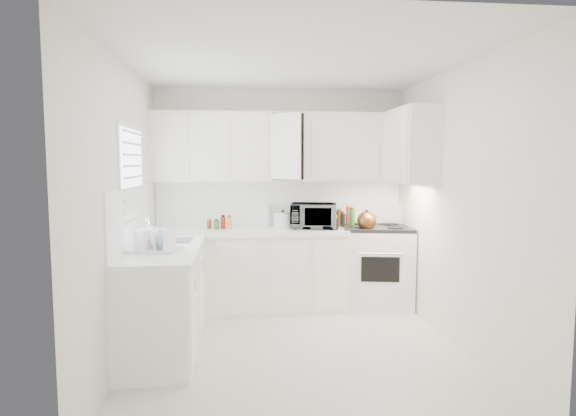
{
  "coord_description": "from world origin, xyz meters",
  "views": [
    {
      "loc": [
        -0.51,
        -4.21,
        1.72
      ],
      "look_at": [
        0.0,
        0.7,
        1.25
      ],
      "focal_mm": 29.86,
      "sensor_mm": 36.0,
      "label": 1
    }
  ],
  "objects": [
    {
      "name": "floor",
      "position": [
        0.0,
        0.0,
        0.0
      ],
      "size": [
        3.2,
        3.2,
        0.0
      ],
      "primitive_type": "plane",
      "color": "silver",
      "rests_on": "ground"
    },
    {
      "name": "ceiling",
      "position": [
        0.0,
        0.0,
        2.6
      ],
      "size": [
        3.2,
        3.2,
        0.0
      ],
      "primitive_type": "plane",
      "rotation": [
        3.14,
        0.0,
        0.0
      ],
      "color": "white",
      "rests_on": "ground"
    },
    {
      "name": "wall_back",
      "position": [
        0.0,
        1.6,
        1.3
      ],
      "size": [
        3.0,
        0.0,
        3.0
      ],
      "primitive_type": "plane",
      "rotation": [
        1.57,
        0.0,
        0.0
      ],
      "color": "white",
      "rests_on": "ground"
    },
    {
      "name": "wall_front",
      "position": [
        0.0,
        -1.6,
        1.3
      ],
      "size": [
        3.0,
        0.0,
        3.0
      ],
      "primitive_type": "plane",
      "rotation": [
        -1.57,
        0.0,
        0.0
      ],
      "color": "white",
      "rests_on": "ground"
    },
    {
      "name": "wall_left",
      "position": [
        -1.5,
        0.0,
        1.3
      ],
      "size": [
        0.0,
        3.2,
        3.2
      ],
      "primitive_type": "plane",
      "rotation": [
        1.57,
        0.0,
        1.57
      ],
      "color": "white",
      "rests_on": "ground"
    },
    {
      "name": "wall_right",
      "position": [
        1.5,
        0.0,
        1.3
      ],
      "size": [
        0.0,
        3.2,
        3.2
      ],
      "primitive_type": "plane",
      "rotation": [
        1.57,
        0.0,
        -1.57
      ],
      "color": "white",
      "rests_on": "ground"
    },
    {
      "name": "window_blinds",
      "position": [
        -1.48,
        0.35,
        1.55
      ],
      "size": [
        0.06,
        0.96,
        1.06
      ],
      "primitive_type": null,
      "color": "white",
      "rests_on": "wall_left"
    },
    {
      "name": "lower_cabinets_back",
      "position": [
        -0.39,
        1.3,
        0.45
      ],
      "size": [
        2.22,
        0.6,
        0.9
      ],
      "primitive_type": null,
      "color": "white",
      "rests_on": "floor"
    },
    {
      "name": "lower_cabinets_left",
      "position": [
        -1.2,
        0.2,
        0.45
      ],
      "size": [
        0.6,
        1.6,
        0.9
      ],
      "primitive_type": null,
      "color": "white",
      "rests_on": "floor"
    },
    {
      "name": "countertop_back",
      "position": [
        -0.39,
        1.29,
        0.93
      ],
      "size": [
        2.24,
        0.64,
        0.05
      ],
      "primitive_type": "cube",
      "color": "white",
      "rests_on": "lower_cabinets_back"
    },
    {
      "name": "countertop_left",
      "position": [
        -1.19,
        0.2,
        0.93
      ],
      "size": [
        0.64,
        1.62,
        0.05
      ],
      "primitive_type": "cube",
      "color": "white",
      "rests_on": "lower_cabinets_left"
    },
    {
      "name": "backsplash_back",
      "position": [
        0.0,
        1.59,
        1.23
      ],
      "size": [
        2.98,
        0.02,
        0.55
      ],
      "primitive_type": "cube",
      "color": "white",
      "rests_on": "wall_back"
    },
    {
      "name": "backsplash_left",
      "position": [
        -1.49,
        0.2,
        1.23
      ],
      "size": [
        0.02,
        1.6,
        0.55
      ],
      "primitive_type": "cube",
      "color": "white",
      "rests_on": "wall_left"
    },
    {
      "name": "upper_cabinets_back",
      "position": [
        0.0,
        1.44,
        1.5
      ],
      "size": [
        3.0,
        0.33,
        0.8
      ],
      "primitive_type": null,
      "color": "white",
      "rests_on": "wall_back"
    },
    {
      "name": "upper_cabinets_right",
      "position": [
        1.33,
        0.82,
        1.5
      ],
      "size": [
        0.33,
        0.9,
        0.8
      ],
      "primitive_type": null,
      "color": "white",
      "rests_on": "wall_right"
    },
    {
      "name": "sink",
      "position": [
        -1.19,
        0.55,
        1.07
      ],
      "size": [
        0.42,
        0.38,
        0.3
      ],
      "primitive_type": null,
      "color": "gray",
      "rests_on": "countertop_left"
    },
    {
      "name": "stove",
      "position": [
        1.14,
        1.31,
        0.62
      ],
      "size": [
        0.9,
        0.79,
        1.23
      ],
      "primitive_type": null,
      "rotation": [
        0.0,
        0.0,
        -0.18
      ],
      "color": "white",
      "rests_on": "floor"
    },
    {
      "name": "tea_kettle",
      "position": [
        0.96,
        1.15,
        1.07
      ],
      "size": [
        0.3,
        0.26,
        0.25
      ],
      "primitive_type": null,
      "rotation": [
        0.0,
        0.0,
        0.11
      ],
      "color": "brown",
      "rests_on": "stove"
    },
    {
      "name": "frying_pan",
      "position": [
        1.32,
        1.47,
        0.97
      ],
      "size": [
        0.29,
        0.46,
        0.04
      ],
      "primitive_type": null,
      "rotation": [
        0.0,
        0.0,
        0.05
      ],
      "color": "black",
      "rests_on": "stove"
    },
    {
      "name": "microwave",
      "position": [
        0.37,
        1.31,
        1.13
      ],
      "size": [
        0.57,
        0.39,
        0.36
      ],
      "primitive_type": "imported",
      "rotation": [
        0.0,
        0.0,
        -0.19
      ],
      "color": "gray",
      "rests_on": "countertop_back"
    },
    {
      "name": "rice_cooker",
      "position": [
        0.01,
        1.36,
        1.06
      ],
      "size": [
        0.24,
        0.24,
        0.21
      ],
      "primitive_type": null,
      "rotation": [
        0.0,
        0.0,
        0.12
      ],
      "color": "white",
      "rests_on": "countertop_back"
    },
    {
      "name": "paper_towel",
      "position": [
        -0.18,
        1.52,
        1.08
      ],
      "size": [
        0.12,
        0.12,
        0.27
      ],
      "primitive_type": "cylinder",
      "color": "white",
      "rests_on": "countertop_back"
    },
    {
      "name": "utensil_crock",
      "position": [
        0.58,
        1.15,
        1.11
      ],
      "size": [
        0.14,
        0.14,
        0.32
      ],
      "primitive_type": null,
      "rotation": [
        0.0,
        0.0,
        0.33
      ],
      "color": "black",
      "rests_on": "countertop_back"
    },
    {
      "name": "dish_rack",
      "position": [
        -1.24,
        0.0,
        1.06
      ],
      "size": [
        0.47,
        0.39,
        0.23
      ],
      "primitive_type": null,
      "rotation": [
        0.0,
        0.0,
        -0.21
      ],
      "color": "white",
      "rests_on": "countertop_left"
    },
    {
      "name": "spice_left_0",
      "position": [
        -0.85,
        1.42,
        1.02
      ],
      "size": [
        0.06,
        0.06,
        0.13
      ],
      "primitive_type": "cylinder",
      "color": "brown",
      "rests_on": "countertop_back"
    },
    {
      "name": "spice_left_1",
      "position": [
        -0.78,
        1.33,
        1.02
      ],
      "size": [
        0.06,
        0.06,
        0.13
      ],
      "primitive_type": "cylinder",
      "color": "#28792B",
      "rests_on": "countertop_back"
    },
    {
      "name": "spice_left_2",
      "position": [
        -0.7,
        1.42,
        1.02
      ],
      "size": [
        0.06,
        0.06,
        0.13
      ],
      "primitive_type": "cylinder",
      "color": "#B01F17",
      "rests_on": "countertop_back"
    },
    {
      "name": "spice_left_3",
      "position": [
        -0.62,
        1.33,
        1.02
      ],
      "size": [
        0.06,
        0.06,
        0.13
      ],
      "primitive_type": "cylinder",
      "color": "#EE9A38",
      "rests_on": "countertop_back"
    },
    {
      "name": "sauce_right_0",
      "position": [
        0.58,
        1.46,
        1.05
      ],
      "size": [
        0.06,
        0.06,
        0.19
      ],
      "primitive_type": "cylinder",
      "color": "#B01F17",
      "rests_on": "countertop_back"
    },
    {
      "name": "sauce_right_1",
      "position": [
        0.64,
        1.4,
        1.05
      ],
      "size": [
        0.06,
        0.06,
        0.19
      ],
      "primitive_type": "cylinder",
      "color": "#EE9A38",
      "rests_on": "countertop_back"
    },
    {
      "name": "sauce_right_2",
      "position": [
        0.69,
        1.46,
        1.05
      ],
      "size": [
        0.06,
        0.06,
        0.19
      ],
      "primitive_type": "cylinder",
      "color": "#553D18",
      "rests_on": "countertop_back"
    },
    {
      "name": "sauce_right_3",
      "position": [
        0.74,
        1.4,
        1.05
      ],
      "size": [
        0.06,
        0.06,
        0.19
      ],
      "primitive_type": "cylinder",
      "color": "black",
      "rests_on": "countertop_back"
    },
    {
      "name": "sauce_right_4",
      "position": [
        0.8,
        1.46,
        1.05
      ],
      "size": [
        0.06,
        0.06,
        0.19
      ],
      "primitive_type": "cylinder",
      "color": "brown",
      "rests_on": "countertop_back"
    },
    {
      "name": "sauce_right_5",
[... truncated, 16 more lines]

